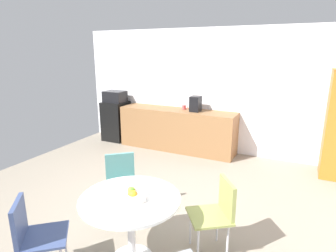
% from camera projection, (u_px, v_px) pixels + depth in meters
% --- Properties ---
extents(ground_plane, '(6.00, 6.00, 0.00)m').
position_uv_depth(ground_plane, '(135.00, 215.00, 3.80)').
color(ground_plane, gray).
extents(wall_back, '(6.00, 0.10, 2.60)m').
position_uv_depth(wall_back, '(208.00, 91.00, 6.07)').
color(wall_back, silver).
rests_on(wall_back, ground_plane).
extents(counter_block, '(2.57, 0.60, 0.90)m').
position_uv_depth(counter_block, '(177.00, 130.00, 6.23)').
color(counter_block, brown).
rests_on(counter_block, ground_plane).
extents(mini_fridge, '(0.54, 0.54, 0.94)m').
position_uv_depth(mini_fridge, '(116.00, 121.00, 6.91)').
color(mini_fridge, black).
rests_on(mini_fridge, ground_plane).
extents(microwave, '(0.48, 0.38, 0.26)m').
position_uv_depth(microwave, '(115.00, 96.00, 6.76)').
color(microwave, black).
rests_on(microwave, mini_fridge).
extents(round_table, '(1.00, 1.00, 0.73)m').
position_uv_depth(round_table, '(131.00, 211.00, 2.82)').
color(round_table, silver).
rests_on(round_table, ground_plane).
extents(chair_olive, '(0.59, 0.59, 0.83)m').
position_uv_depth(chair_olive, '(218.00, 208.00, 2.99)').
color(chair_olive, silver).
rests_on(chair_olive, ground_plane).
extents(chair_teal, '(0.59, 0.59, 0.83)m').
position_uv_depth(chair_teal, '(121.00, 178.00, 3.69)').
color(chair_teal, silver).
rests_on(chair_teal, ground_plane).
extents(chair_navy, '(0.59, 0.59, 0.83)m').
position_uv_depth(chair_navy, '(32.00, 231.00, 2.61)').
color(chair_navy, silver).
rests_on(chair_navy, ground_plane).
extents(fruit_bowl, '(0.26, 0.26, 0.13)m').
position_uv_depth(fruit_bowl, '(133.00, 195.00, 2.73)').
color(fruit_bowl, silver).
rests_on(fruit_bowl, round_table).
extents(mug_white, '(0.13, 0.08, 0.09)m').
position_uv_depth(mug_white, '(184.00, 107.00, 6.11)').
color(mug_white, '#D84C4C').
rests_on(mug_white, counter_block).
extents(coffee_maker, '(0.20, 0.24, 0.32)m').
position_uv_depth(coffee_maker, '(196.00, 104.00, 5.89)').
color(coffee_maker, black).
rests_on(coffee_maker, counter_block).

